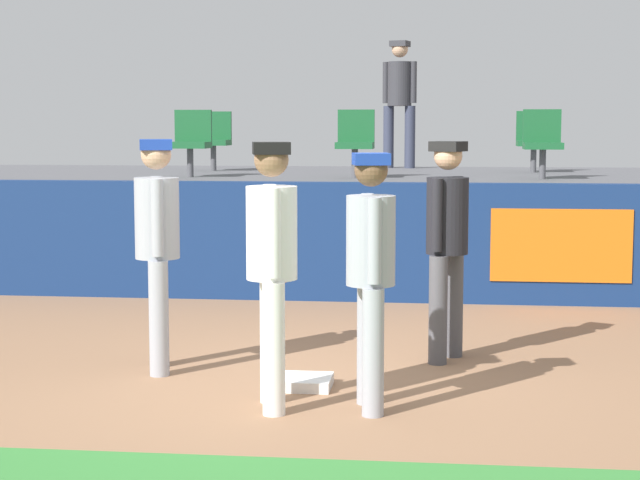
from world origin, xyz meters
name	(u,v)px	position (x,y,z in m)	size (l,w,h in m)	color
ground_plane	(307,386)	(0.00, 0.00, 0.00)	(60.00, 60.00, 0.00)	#936B4C
first_base	(305,382)	(-0.01, -0.04, 0.04)	(0.40, 0.40, 0.08)	white
player_fielder_home	(272,256)	(-0.16, -0.63, 1.06)	(0.42, 0.59, 1.84)	white
player_runner_visitor	(157,238)	(-1.24, 0.37, 1.07)	(0.43, 0.50, 1.84)	#9EA3AD
player_coach_visitor	(371,262)	(0.51, -0.60, 1.02)	(0.39, 0.49, 1.76)	#9EA3AD
player_umpire	(447,234)	(1.03, 1.02, 1.05)	(0.46, 0.47, 1.82)	#4C4C51
field_wall	(353,242)	(0.01, 3.94, 0.66)	(18.00, 0.26, 1.32)	navy
bleacher_platform	(368,222)	(0.00, 6.51, 0.65)	(18.00, 4.80, 1.30)	#59595E
seat_front_left	(191,139)	(-2.15, 5.38, 1.77)	(0.47, 0.44, 0.84)	#4C4C51
seat_back_right	(533,138)	(2.23, 7.18, 1.77)	(0.46, 0.44, 0.84)	#4C4C51
seat_front_center	(355,139)	(-0.08, 5.38, 1.77)	(0.46, 0.44, 0.84)	#4C4C51
seat_back_left	(214,137)	(-2.24, 7.18, 1.77)	(0.45, 0.44, 0.84)	#4C4C51
seat_front_right	(542,140)	(2.19, 5.38, 1.77)	(0.46, 0.44, 0.84)	#4C4C51
spectator_hooded	(400,95)	(0.34, 8.37, 2.39)	(0.51, 0.45, 1.90)	#33384C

